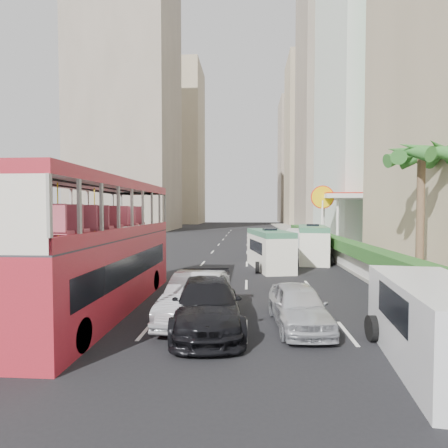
# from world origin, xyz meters

# --- Properties ---
(ground_plane) EXTENTS (200.00, 200.00, 0.00)m
(ground_plane) POSITION_xyz_m (0.00, 0.00, 0.00)
(ground_plane) COLOR black
(ground_plane) RESTS_ON ground
(double_decker_bus) EXTENTS (2.50, 11.00, 5.06)m
(double_decker_bus) POSITION_xyz_m (-6.00, 0.00, 2.53)
(double_decker_bus) COLOR #AC202D
(double_decker_bus) RESTS_ON ground
(car_silver_lane_a) EXTENTS (2.14, 5.04, 1.62)m
(car_silver_lane_a) POSITION_xyz_m (-2.15, -0.89, 0.00)
(car_silver_lane_a) COLOR silver
(car_silver_lane_a) RESTS_ON ground
(car_silver_lane_b) EXTENTS (1.96, 4.27, 1.42)m
(car_silver_lane_b) POSITION_xyz_m (1.36, -1.45, 0.00)
(car_silver_lane_b) COLOR silver
(car_silver_lane_b) RESTS_ON ground
(car_black) EXTENTS (2.88, 5.66, 1.57)m
(car_black) POSITION_xyz_m (-1.68, -1.70, 0.00)
(car_black) COLOR black
(car_black) RESTS_ON ground
(van_asset) EXTENTS (2.41, 4.50, 1.20)m
(van_asset) POSITION_xyz_m (0.86, 18.31, 0.00)
(van_asset) COLOR silver
(van_asset) RESTS_ON ground
(minibus_near) EXTENTS (2.98, 6.00, 2.54)m
(minibus_near) POSITION_xyz_m (1.12, 10.23, 1.27)
(minibus_near) COLOR silver
(minibus_near) RESTS_ON ground
(minibus_far) EXTENTS (2.80, 6.27, 2.68)m
(minibus_far) POSITION_xyz_m (4.58, 13.80, 1.34)
(minibus_far) COLOR silver
(minibus_far) RESTS_ON ground
(panel_van_near) EXTENTS (2.72, 5.47, 2.10)m
(panel_van_near) POSITION_xyz_m (4.32, -4.28, 1.05)
(panel_van_near) COLOR silver
(panel_van_near) RESTS_ON ground
(panel_van_far) EXTENTS (2.88, 5.35, 2.03)m
(panel_van_far) POSITION_xyz_m (4.48, 20.82, 1.02)
(panel_van_far) COLOR silver
(panel_van_far) RESTS_ON ground
(sidewalk) EXTENTS (6.00, 120.00, 0.18)m
(sidewalk) POSITION_xyz_m (9.00, 25.00, 0.09)
(sidewalk) COLOR #99968C
(sidewalk) RESTS_ON ground
(kerb_wall) EXTENTS (0.30, 44.00, 1.00)m
(kerb_wall) POSITION_xyz_m (6.20, 14.00, 0.68)
(kerb_wall) COLOR silver
(kerb_wall) RESTS_ON sidewalk
(hedge) EXTENTS (1.10, 44.00, 0.70)m
(hedge) POSITION_xyz_m (6.20, 14.00, 1.53)
(hedge) COLOR #2D6626
(hedge) RESTS_ON kerb_wall
(palm_tree) EXTENTS (0.36, 0.36, 6.40)m
(palm_tree) POSITION_xyz_m (7.80, 4.00, 3.38)
(palm_tree) COLOR brown
(palm_tree) RESTS_ON sidewalk
(shell_station) EXTENTS (6.50, 8.00, 5.50)m
(shell_station) POSITION_xyz_m (10.00, 23.00, 2.75)
(shell_station) COLOR silver
(shell_station) RESTS_ON ground
(tower_stripe) EXTENTS (16.00, 18.00, 58.00)m
(tower_stripe) POSITION_xyz_m (18.00, 34.00, 29.00)
(tower_stripe) COLOR white
(tower_stripe) RESTS_ON ground
(tower_mid) EXTENTS (16.00, 16.00, 50.00)m
(tower_mid) POSITION_xyz_m (18.00, 58.00, 25.00)
(tower_mid) COLOR #A0907E
(tower_mid) RESTS_ON ground
(tower_far_a) EXTENTS (14.00, 14.00, 44.00)m
(tower_far_a) POSITION_xyz_m (17.00, 82.00, 22.00)
(tower_far_a) COLOR tan
(tower_far_a) RESTS_ON ground
(tower_far_b) EXTENTS (14.00, 14.00, 40.00)m
(tower_far_b) POSITION_xyz_m (17.00, 104.00, 20.00)
(tower_far_b) COLOR #A0907E
(tower_far_b) RESTS_ON ground
(tower_left_a) EXTENTS (18.00, 18.00, 52.00)m
(tower_left_a) POSITION_xyz_m (-24.00, 55.00, 26.00)
(tower_left_a) COLOR #A0907E
(tower_left_a) RESTS_ON ground
(tower_left_b) EXTENTS (16.00, 16.00, 46.00)m
(tower_left_b) POSITION_xyz_m (-22.00, 90.00, 23.00)
(tower_left_b) COLOR tan
(tower_left_b) RESTS_ON ground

